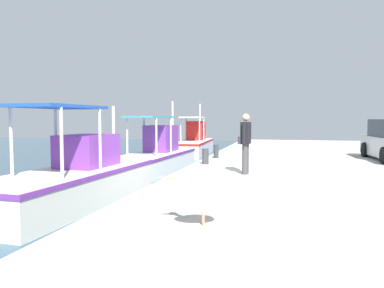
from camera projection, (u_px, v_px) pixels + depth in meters
quay_pier at (354, 191)px, 10.30m from camera, size 36.00×10.00×0.80m
fishing_boat_second at (74, 180)px, 10.43m from camera, size 6.45×2.39×2.81m
fishing_boat_third at (156, 157)px, 16.86m from camera, size 6.53×2.15×3.26m
fishing_boat_fourth at (194, 144)px, 25.06m from camera, size 6.57×2.12×3.46m
pelican at (200, 199)px, 5.62m from camera, size 0.51×0.97×0.82m
fisherman_standing at (246, 141)px, 10.78m from camera, size 0.64×0.28×1.74m
mooring_bollard_second at (205, 156)px, 13.17m from camera, size 0.23×0.23×0.54m
mooring_bollard_third at (216, 151)px, 15.23m from camera, size 0.20×0.20×0.53m
mooring_bollard_fourth at (240, 140)px, 23.47m from camera, size 0.27×0.27×0.47m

